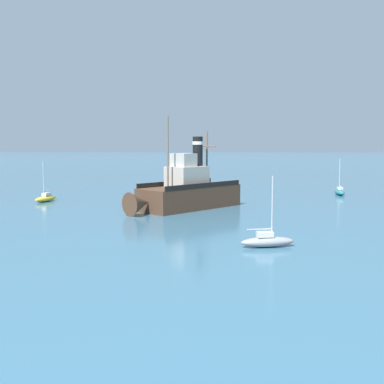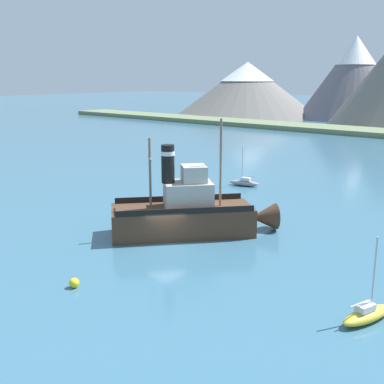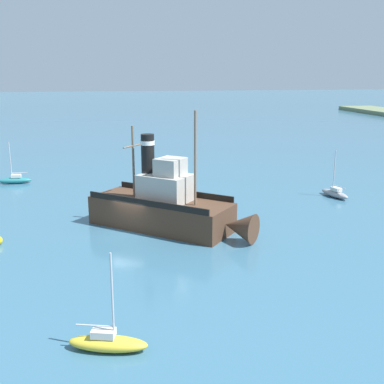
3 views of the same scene
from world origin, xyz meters
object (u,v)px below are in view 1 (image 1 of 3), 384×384
sailboat_yellow (46,198)px  sailboat_grey (267,241)px  old_tugboat (186,192)px  sailboat_teal (339,192)px  mooring_buoy (183,193)px

sailboat_yellow → sailboat_grey: size_ratio=1.00×
old_tugboat → sailboat_teal: (-19.95, -15.31, -1.40)m
mooring_buoy → sailboat_teal: bearing=-174.2°
sailboat_teal → mooring_buoy: sailboat_teal is taller
sailboat_grey → sailboat_teal: same height
old_tugboat → sailboat_yellow: bearing=-16.6°
old_tugboat → mooring_buoy: bearing=-83.5°
mooring_buoy → sailboat_yellow: bearing=26.3°
sailboat_teal → mooring_buoy: (21.44, 2.16, -0.10)m
sailboat_yellow → mooring_buoy: (-16.04, -7.92, -0.10)m
mooring_buoy → sailboat_grey: bearing=105.0°
old_tugboat → sailboat_grey: old_tugboat is taller
sailboat_yellow → sailboat_grey: 34.30m
sailboat_yellow → sailboat_teal: 38.82m
sailboat_grey → sailboat_teal: (-12.89, -33.99, 0.00)m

